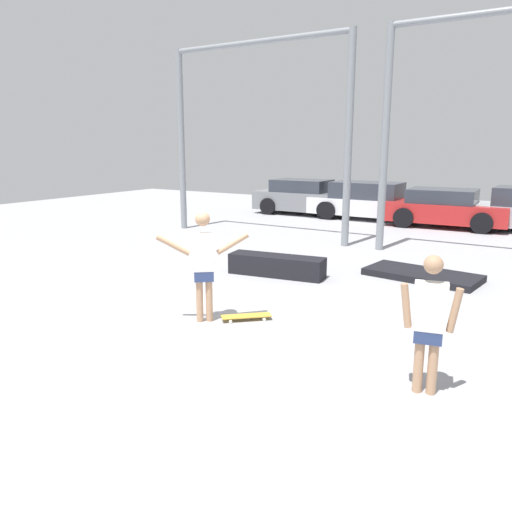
{
  "coord_description": "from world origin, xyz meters",
  "views": [
    {
      "loc": [
        4.55,
        -5.77,
        2.73
      ],
      "look_at": [
        -0.04,
        1.64,
        0.79
      ],
      "focal_mm": 35.0,
      "sensor_mm": 36.0,
      "label": 1
    }
  ],
  "objects_px": {
    "manual_pad": "(422,275)",
    "bystander": "(429,318)",
    "skateboarder": "(203,260)",
    "parked_car_grey": "(304,197)",
    "skateboard": "(246,316)",
    "parked_car_red": "(445,208)",
    "parked_car_white": "(370,202)",
    "grind_box": "(277,266)"
  },
  "relations": [
    {
      "from": "skateboarder",
      "to": "skateboard",
      "type": "xyz_separation_m",
      "value": [
        0.54,
        0.38,
        -0.94
      ]
    },
    {
      "from": "manual_pad",
      "to": "parked_car_white",
      "type": "height_order",
      "value": "parked_car_white"
    },
    {
      "from": "skateboarder",
      "to": "parked_car_white",
      "type": "distance_m",
      "value": 12.18
    },
    {
      "from": "skateboard",
      "to": "skateboarder",
      "type": "bearing_deg",
      "value": 173.14
    },
    {
      "from": "skateboarder",
      "to": "parked_car_white",
      "type": "relative_size",
      "value": 0.39
    },
    {
      "from": "parked_car_grey",
      "to": "bystander",
      "type": "xyz_separation_m",
      "value": [
        7.79,
        -12.69,
        0.21
      ]
    },
    {
      "from": "skateboarder",
      "to": "parked_car_grey",
      "type": "height_order",
      "value": "skateboarder"
    },
    {
      "from": "parked_car_grey",
      "to": "parked_car_white",
      "type": "height_order",
      "value": "parked_car_white"
    },
    {
      "from": "skateboard",
      "to": "bystander",
      "type": "distance_m",
      "value": 3.25
    },
    {
      "from": "skateboarder",
      "to": "grind_box",
      "type": "xyz_separation_m",
      "value": [
        -0.42,
        3.06,
        -0.78
      ]
    },
    {
      "from": "skateboard",
      "to": "bystander",
      "type": "xyz_separation_m",
      "value": [
        3.0,
        -0.95,
        0.82
      ]
    },
    {
      "from": "parked_car_white",
      "to": "grind_box",
      "type": "bearing_deg",
      "value": -83.46
    },
    {
      "from": "skateboard",
      "to": "parked_car_white",
      "type": "distance_m",
      "value": 11.9
    },
    {
      "from": "parked_car_white",
      "to": "parked_car_red",
      "type": "xyz_separation_m",
      "value": [
        2.76,
        -0.3,
        -0.04
      ]
    },
    {
      "from": "parked_car_white",
      "to": "parked_car_red",
      "type": "distance_m",
      "value": 2.78
    },
    {
      "from": "skateboarder",
      "to": "parked_car_red",
      "type": "bearing_deg",
      "value": 44.16
    },
    {
      "from": "grind_box",
      "to": "parked_car_white",
      "type": "relative_size",
      "value": 0.45
    },
    {
      "from": "grind_box",
      "to": "manual_pad",
      "type": "height_order",
      "value": "grind_box"
    },
    {
      "from": "skateboarder",
      "to": "parked_car_white",
      "type": "bearing_deg",
      "value": 57.35
    },
    {
      "from": "grind_box",
      "to": "skateboarder",
      "type": "bearing_deg",
      "value": -82.17
    },
    {
      "from": "grind_box",
      "to": "bystander",
      "type": "relative_size",
      "value": 1.29
    },
    {
      "from": "skateboard",
      "to": "parked_car_red",
      "type": "xyz_separation_m",
      "value": [
        0.7,
        11.4,
        0.57
      ]
    },
    {
      "from": "parked_car_white",
      "to": "bystander",
      "type": "height_order",
      "value": "bystander"
    },
    {
      "from": "parked_car_red",
      "to": "bystander",
      "type": "bearing_deg",
      "value": -81.8
    },
    {
      "from": "bystander",
      "to": "skateboard",
      "type": "bearing_deg",
      "value": -29.88
    },
    {
      "from": "grind_box",
      "to": "parked_car_white",
      "type": "xyz_separation_m",
      "value": [
        -1.11,
        9.02,
        0.45
      ]
    },
    {
      "from": "parked_car_red",
      "to": "grind_box",
      "type": "bearing_deg",
      "value": -103.1
    },
    {
      "from": "skateboard",
      "to": "grind_box",
      "type": "bearing_deg",
      "value": 67.15
    },
    {
      "from": "parked_car_white",
      "to": "parked_car_red",
      "type": "height_order",
      "value": "parked_car_white"
    },
    {
      "from": "parked_car_red",
      "to": "parked_car_grey",
      "type": "bearing_deg",
      "value": 174.18
    },
    {
      "from": "skateboarder",
      "to": "grind_box",
      "type": "bearing_deg",
      "value": 57.97
    },
    {
      "from": "grind_box",
      "to": "parked_car_red",
      "type": "height_order",
      "value": "parked_car_red"
    },
    {
      "from": "skateboard",
      "to": "grind_box",
      "type": "height_order",
      "value": "grind_box"
    },
    {
      "from": "parked_car_grey",
      "to": "parked_car_red",
      "type": "relative_size",
      "value": 1.01
    },
    {
      "from": "skateboarder",
      "to": "bystander",
      "type": "bearing_deg",
      "value": -48.97
    },
    {
      "from": "manual_pad",
      "to": "bystander",
      "type": "height_order",
      "value": "bystander"
    },
    {
      "from": "manual_pad",
      "to": "bystander",
      "type": "bearing_deg",
      "value": -76.13
    },
    {
      "from": "parked_car_red",
      "to": "skateboard",
      "type": "bearing_deg",
      "value": -95.85
    },
    {
      "from": "grind_box",
      "to": "skateboard",
      "type": "bearing_deg",
      "value": -70.36
    },
    {
      "from": "bystander",
      "to": "skateboarder",
      "type": "bearing_deg",
      "value": -21.4
    },
    {
      "from": "grind_box",
      "to": "parked_car_grey",
      "type": "height_order",
      "value": "parked_car_grey"
    },
    {
      "from": "grind_box",
      "to": "bystander",
      "type": "xyz_separation_m",
      "value": [
        3.95,
        -3.63,
        0.67
      ]
    }
  ]
}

